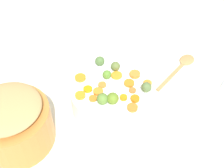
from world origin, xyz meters
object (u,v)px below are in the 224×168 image
Objects in this scene: metal_pot at (14,126)px; casserole_dish at (93,28)px; serving_bowl_carrots at (112,96)px; wooden_spoon at (183,64)px.

metal_pot is 1.02× the size of casserole_dish.
metal_pot reaches higher than casserole_dish.
serving_bowl_carrots is at bearing 62.92° from metal_pot.
serving_bowl_carrots is 1.19× the size of metal_pot.
wooden_spoon is (0.25, 0.66, -0.06)m from metal_pot.
metal_pot is 0.91× the size of wooden_spoon.
serving_bowl_carrots is at bearing -39.83° from casserole_dish.
wooden_spoon is (0.09, 0.36, -0.05)m from serving_bowl_carrots.
wooden_spoon is 1.12× the size of casserole_dish.
metal_pot is 0.60m from casserole_dish.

